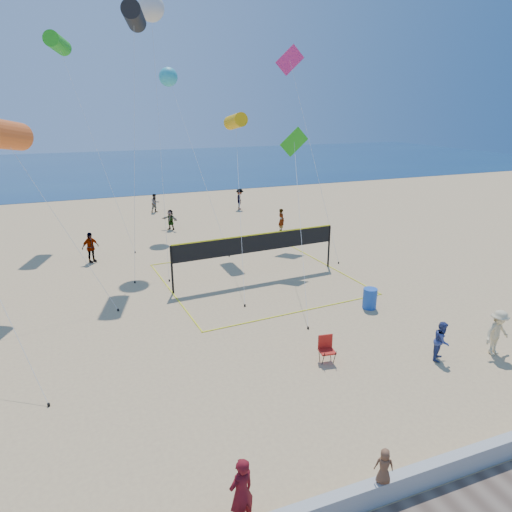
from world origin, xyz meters
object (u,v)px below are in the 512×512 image
object	(u,v)px
camp_chair	(326,347)
woman	(241,492)
trash_barrel	(370,298)
volleyball_net	(256,248)

from	to	relation	value
camp_chair	woman	bearing A→B (deg)	-125.79
trash_barrel	volleyball_net	size ratio (longest dim) A/B	0.09
trash_barrel	woman	bearing A→B (deg)	-137.15
camp_chair	trash_barrel	distance (m)	5.17
woman	camp_chair	size ratio (longest dim) A/B	1.58
trash_barrel	volleyball_net	distance (m)	6.34
woman	trash_barrel	size ratio (longest dim) A/B	1.84
trash_barrel	volleyball_net	bearing A→B (deg)	123.04
camp_chair	trash_barrel	size ratio (longest dim) A/B	1.17
volleyball_net	woman	bearing A→B (deg)	-116.64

